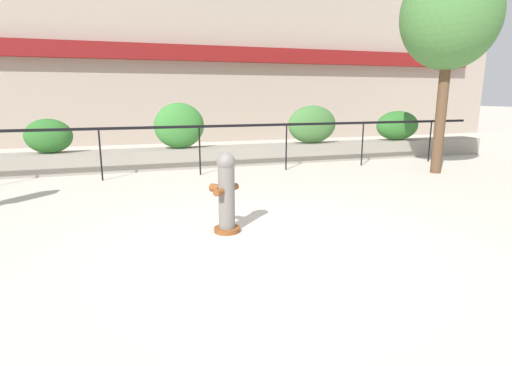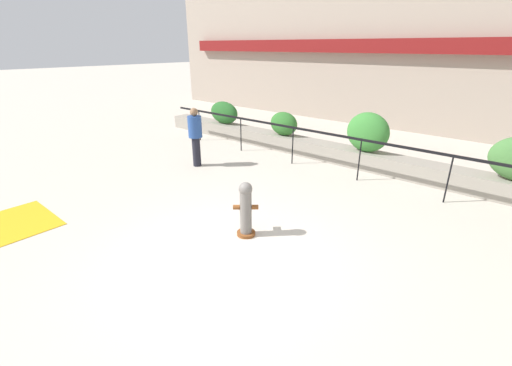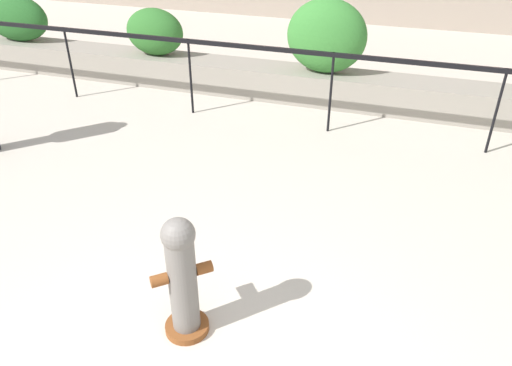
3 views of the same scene
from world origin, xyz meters
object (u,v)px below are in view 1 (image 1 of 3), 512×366
hedge_bush_4 (397,126)px  fire_hydrant (226,192)px  hedge_bush_2 (179,126)px  hedge_bush_3 (312,124)px  hedge_bush_1 (49,136)px  street_tree (450,17)px

hedge_bush_4 → fire_hydrant: bearing=-141.4°
hedge_bush_2 → fire_hydrant: size_ratio=1.15×
hedge_bush_3 → hedge_bush_4: bearing=0.0°
hedge_bush_4 → hedge_bush_1: bearing=180.0°
fire_hydrant → street_tree: 6.99m
hedge_bush_3 → street_tree: bearing=-50.6°
street_tree → hedge_bush_3: bearing=129.4°
hedge_bush_4 → fire_hydrant: hedge_bush_4 is taller
street_tree → hedge_bush_1: bearing=163.8°
hedge_bush_2 → fire_hydrant: (-0.02, -5.17, -0.52)m
hedge_bush_3 → fire_hydrant: hedge_bush_3 is taller
hedge_bush_1 → fire_hydrant: bearing=-60.1°
hedge_bush_4 → street_tree: bearing=-106.1°
hedge_bush_1 → street_tree: 9.46m
hedge_bush_3 → fire_hydrant: bearing=-125.4°
hedge_bush_4 → street_tree: 3.68m
hedge_bush_2 → hedge_bush_4: bearing=0.0°
hedge_bush_3 → fire_hydrant: (-3.68, -5.17, -0.47)m
hedge_bush_4 → hedge_bush_2: bearing=180.0°
hedge_bush_2 → street_tree: 6.73m
hedge_bush_3 → hedge_bush_4: (2.81, 0.00, -0.09)m
hedge_bush_2 → street_tree: street_tree is taller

